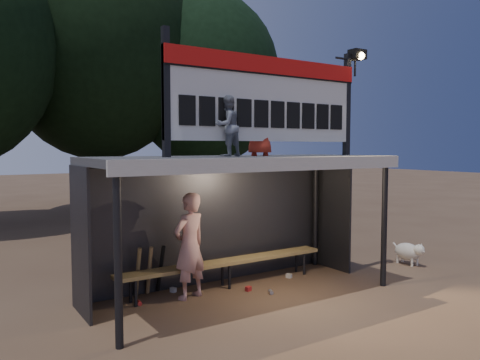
# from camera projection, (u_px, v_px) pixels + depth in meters

# --- Properties ---
(ground) EXTENTS (80.00, 80.00, 0.00)m
(ground) POSITION_uv_depth(u_px,v_px,m) (243.00, 295.00, 7.80)
(ground) COLOR brown
(ground) RESTS_ON ground
(player) EXTENTS (0.73, 0.59, 1.73)m
(player) POSITION_uv_depth(u_px,v_px,m) (190.00, 246.00, 7.61)
(player) COLOR silver
(player) RESTS_ON ground
(child_a) EXTENTS (0.54, 0.46, 0.96)m
(child_a) POSITION_uv_depth(u_px,v_px,m) (227.00, 126.00, 7.35)
(child_a) COLOR slate
(child_a) RESTS_ON dugout_shelter
(child_b) EXTENTS (0.62, 0.54, 1.06)m
(child_b) POSITION_uv_depth(u_px,v_px,m) (260.00, 125.00, 7.89)
(child_b) COLOR #A42819
(child_b) RESTS_ON dugout_shelter
(dugout_shelter) EXTENTS (5.10, 2.08, 2.32)m
(dugout_shelter) POSITION_uv_depth(u_px,v_px,m) (235.00, 184.00, 7.87)
(dugout_shelter) COLOR #3A3A3C
(dugout_shelter) RESTS_ON ground
(scoreboard_assembly) EXTENTS (4.10, 0.27, 1.99)m
(scoreboard_assembly) POSITION_uv_depth(u_px,v_px,m) (271.00, 96.00, 7.86)
(scoreboard_assembly) COLOR black
(scoreboard_assembly) RESTS_ON dugout_shelter
(bench) EXTENTS (4.00, 0.35, 0.48)m
(bench) POSITION_uv_depth(u_px,v_px,m) (226.00, 263.00, 8.23)
(bench) COLOR olive
(bench) RESTS_ON ground
(tree_mid) EXTENTS (7.22, 7.22, 10.36)m
(tree_mid) POSITION_uv_depth(u_px,v_px,m) (98.00, 49.00, 17.56)
(tree_mid) COLOR black
(tree_mid) RESTS_ON ground
(tree_right) EXTENTS (6.08, 6.08, 8.72)m
(tree_right) POSITION_uv_depth(u_px,v_px,m) (205.00, 80.00, 18.94)
(tree_right) COLOR black
(tree_right) RESTS_ON ground
(dog) EXTENTS (0.36, 0.81, 0.49)m
(dog) POSITION_uv_depth(u_px,v_px,m) (409.00, 251.00, 9.82)
(dog) COLOR beige
(dog) RESTS_ON ground
(bats) EXTENTS (0.47, 0.32, 0.84)m
(bats) POSITION_uv_depth(u_px,v_px,m) (149.00, 270.00, 7.75)
(bats) COLOR olive
(bats) RESTS_ON ground
(litter) EXTENTS (3.02, 1.11, 0.08)m
(litter) POSITION_uv_depth(u_px,v_px,m) (227.00, 289.00, 8.01)
(litter) COLOR #A91D1D
(litter) RESTS_ON ground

